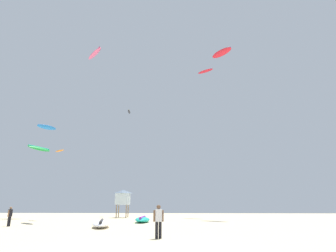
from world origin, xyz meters
TOP-DOWN VIEW (x-y plane):
  - ground_plane at (0.00, 0.00)m, footprint 120.00×120.00m
  - person_foreground at (0.50, 4.21)m, footprint 0.56×0.41m
  - person_midground at (-13.43, 12.98)m, footprint 0.38×0.55m
  - kite_grounded_near at (-5.05, 12.35)m, footprint 2.65×5.27m
  - kite_grounded_mid at (-2.71, 20.03)m, footprint 1.70×5.31m
  - lifeguard_tower at (-7.77, 32.98)m, footprint 2.30×2.30m
  - kite_aloft_0 at (-11.16, 24.91)m, footprint 3.52×3.96m
  - kite_aloft_1 at (6.23, 38.68)m, footprint 3.22×2.68m
  - kite_aloft_2 at (-9.02, 41.27)m, footprint 0.95×2.24m
  - kite_aloft_3 at (-20.07, 28.98)m, footprint 2.59×4.25m
  - kite_aloft_4 at (8.53, 31.71)m, footprint 3.65×3.85m
  - kite_aloft_5 at (-21.43, 33.22)m, footprint 2.75×3.34m
  - kite_aloft_6 at (-15.34, 25.73)m, footprint 2.06×1.80m

SIDE VIEW (x-z plane):
  - ground_plane at x=0.00m, z-range 0.00..0.00m
  - kite_grounded_near at x=-5.05m, z-range -0.02..0.60m
  - kite_grounded_mid at x=-2.71m, z-range -0.02..0.63m
  - person_midground at x=-13.43m, z-range 0.14..1.80m
  - person_foreground at x=0.50m, z-range 0.15..1.94m
  - lifeguard_tower at x=-7.77m, z-range 0.98..5.13m
  - kite_aloft_6 at x=-15.34m, z-range 8.92..9.27m
  - kite_aloft_3 at x=-20.07m, z-range 9.63..10.62m
  - kite_aloft_5 at x=-21.43m, z-range 14.25..15.04m
  - kite_aloft_2 at x=-9.02m, z-range 19.57..20.12m
  - kite_aloft_0 at x=-11.16m, z-range 23.07..24.03m
  - kite_aloft_4 at x=8.53m, z-range 26.43..27.38m
  - kite_aloft_1 at x=6.23m, z-range 26.78..27.18m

